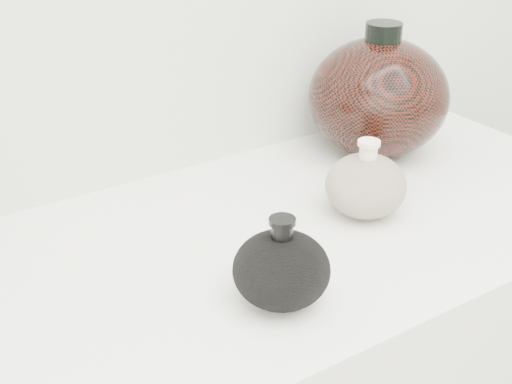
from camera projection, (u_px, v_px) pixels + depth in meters
black_gourd_vase at (281, 269)px, 0.80m from camera, size 0.12×0.12×0.11m
cream_gourd_vase at (366, 185)px, 0.99m from camera, size 0.14×0.14×0.11m
right_round_pot at (378, 97)px, 1.15m from camera, size 0.29×0.29×0.22m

